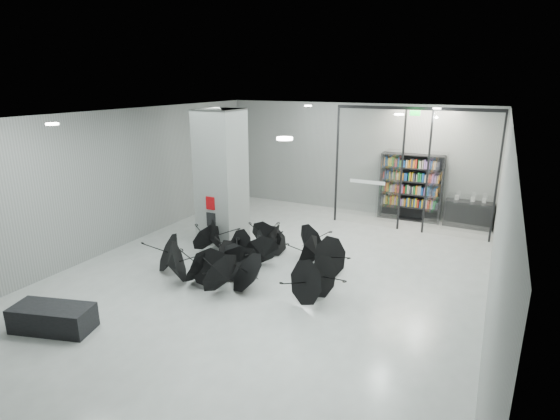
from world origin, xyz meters
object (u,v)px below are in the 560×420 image
at_px(umbrella_cluster, 249,261).
at_px(bench, 53,318).
at_px(bookshelf, 411,187).
at_px(shop_counter, 468,214).
at_px(column, 221,177).

bearing_deg(umbrella_cluster, bench, -117.38).
distance_m(bookshelf, shop_counter, 2.07).
xyz_separation_m(column, bookshelf, (4.71, 4.75, -0.83)).
xyz_separation_m(shop_counter, umbrella_cluster, (-4.73, -6.53, -0.14)).
bearing_deg(bookshelf, bench, -117.22).
distance_m(bench, bookshelf, 11.69).
bearing_deg(bookshelf, shop_counter, -0.82).
relative_size(column, bookshelf, 1.71).
height_order(bookshelf, umbrella_cluster, bookshelf).
xyz_separation_m(bench, umbrella_cluster, (2.12, 4.09, 0.05)).
bearing_deg(bench, umbrella_cluster, 46.53).
bearing_deg(shop_counter, bookshelf, -176.08).
bearing_deg(bench, column, 71.95).
bearing_deg(bench, shop_counter, 41.09).
relative_size(bench, umbrella_cluster, 0.30).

